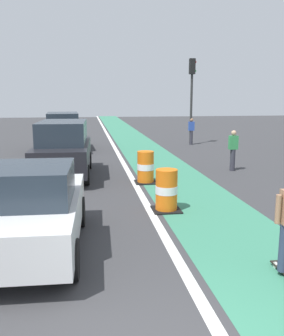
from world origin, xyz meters
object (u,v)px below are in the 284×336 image
at_px(pedestrian_waiting, 191,131).
at_px(traffic_barrel_mid, 146,168).
at_px(parked_suv_third, 63,131).
at_px(parked_suv_second, 63,149).
at_px(pedestrian_crossing, 233,149).
at_px(traffic_barrel_front, 166,191).
at_px(traffic_light_corner, 192,86).
at_px(parked_sedan_nearest, 30,210).

bearing_deg(pedestrian_waiting, traffic_barrel_mid, -114.31).
distance_m(parked_suv_third, traffic_barrel_mid, 9.10).
distance_m(parked_suv_second, pedestrian_waiting, 10.90).
bearing_deg(pedestrian_crossing, traffic_barrel_mid, -157.32).
xyz_separation_m(traffic_barrel_mid, pedestrian_crossing, (3.75, 1.57, 0.33)).
xyz_separation_m(traffic_barrel_front, pedestrian_crossing, (3.71, 4.75, 0.33)).
distance_m(parked_suv_second, traffic_light_corner, 11.17).
distance_m(parked_suv_third, traffic_barrel_front, 12.14).
height_order(parked_suv_second, traffic_light_corner, traffic_light_corner).
xyz_separation_m(parked_suv_third, pedestrian_waiting, (7.59, 1.15, -0.17)).
bearing_deg(pedestrian_waiting, parked_suv_third, -171.42).
height_order(parked_sedan_nearest, parked_suv_second, parked_suv_second).
distance_m(traffic_barrel_front, traffic_barrel_mid, 3.19).
relative_size(traffic_barrel_front, pedestrian_crossing, 0.68).
bearing_deg(pedestrian_crossing, traffic_light_corner, 85.94).
height_order(parked_suv_third, traffic_barrel_front, parked_suv_third).
bearing_deg(traffic_light_corner, pedestrian_crossing, -94.06).
height_order(parked_suv_second, parked_suv_third, same).
distance_m(parked_suv_second, pedestrian_crossing, 6.56).
bearing_deg(traffic_barrel_mid, traffic_light_corner, 65.88).
bearing_deg(pedestrian_waiting, traffic_barrel_front, -108.60).
height_order(traffic_barrel_front, pedestrian_waiting, pedestrian_waiting).
relative_size(traffic_barrel_front, traffic_barrel_mid, 1.00).
bearing_deg(parked_sedan_nearest, traffic_light_corner, 63.79).
xyz_separation_m(parked_sedan_nearest, traffic_barrel_mid, (3.06, 5.33, -0.30)).
xyz_separation_m(parked_sedan_nearest, traffic_light_corner, (7.38, 14.99, 2.67)).
relative_size(parked_suv_third, pedestrian_waiting, 2.91).
distance_m(parked_sedan_nearest, pedestrian_crossing, 9.69).
bearing_deg(pedestrian_waiting, parked_suv_second, -131.08).
height_order(parked_suv_second, pedestrian_crossing, parked_suv_second).
bearing_deg(traffic_barrel_mid, traffic_barrel_front, -89.30).
xyz_separation_m(traffic_barrel_front, pedestrian_waiting, (4.32, 12.83, 0.33)).
bearing_deg(traffic_light_corner, parked_suv_third, -171.25).
bearing_deg(traffic_barrel_front, parked_suv_third, 105.64).
height_order(parked_suv_third, traffic_barrel_mid, parked_suv_third).
bearing_deg(traffic_barrel_front, traffic_barrel_mid, 90.70).
distance_m(parked_sedan_nearest, parked_suv_second, 6.76).
distance_m(parked_sedan_nearest, traffic_light_corner, 16.92).
relative_size(traffic_light_corner, pedestrian_waiting, 3.17).
height_order(parked_suv_third, traffic_light_corner, traffic_light_corner).
bearing_deg(traffic_barrel_front, pedestrian_crossing, 52.01).
xyz_separation_m(parked_suv_second, pedestrian_waiting, (7.16, 8.22, -0.17)).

